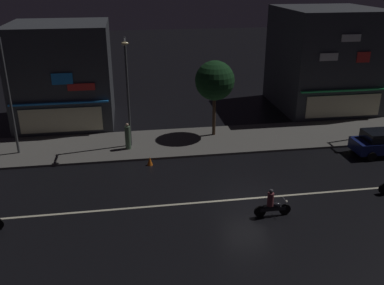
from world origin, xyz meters
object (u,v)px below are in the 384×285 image
(pedestrian_on_sidewalk, at_px, (128,137))
(motorcycle_opposite_lane, at_px, (272,205))
(traffic_cone, at_px, (150,161))
(streetlamp_mid, at_px, (127,85))
(streetlamp_west, at_px, (7,89))

(pedestrian_on_sidewalk, height_order, motorcycle_opposite_lane, pedestrian_on_sidewalk)
(motorcycle_opposite_lane, xyz_separation_m, traffic_cone, (-5.64, 6.87, -0.36))
(pedestrian_on_sidewalk, bearing_deg, traffic_cone, -164.17)
(streetlamp_mid, relative_size, motorcycle_opposite_lane, 3.89)
(traffic_cone, bearing_deg, streetlamp_west, 162.00)
(motorcycle_opposite_lane, bearing_deg, streetlamp_mid, -60.44)
(streetlamp_mid, relative_size, pedestrian_on_sidewalk, 4.04)
(streetlamp_west, xyz_separation_m, traffic_cone, (8.55, -2.78, -4.31))
(streetlamp_west, xyz_separation_m, pedestrian_on_sidewalk, (7.25, -0.23, -3.60))
(streetlamp_west, height_order, streetlamp_mid, streetlamp_west)
(streetlamp_west, distance_m, pedestrian_on_sidewalk, 8.10)
(streetlamp_west, distance_m, traffic_cone, 9.97)
(streetlamp_mid, bearing_deg, motorcycle_opposite_lane, -55.35)
(pedestrian_on_sidewalk, distance_m, traffic_cone, 2.95)
(streetlamp_mid, xyz_separation_m, pedestrian_on_sidewalk, (-0.18, -0.36, -3.50))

